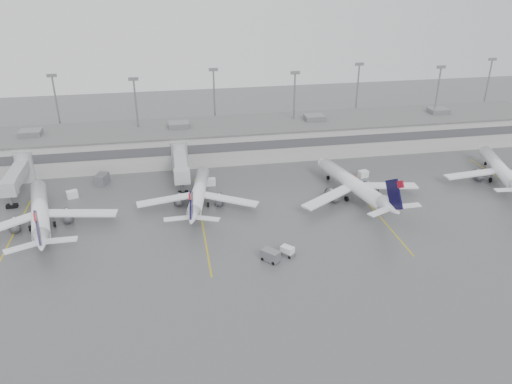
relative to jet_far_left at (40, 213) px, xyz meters
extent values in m
plane|color=#4C4C4E|center=(47.62, -26.12, -3.15)|extent=(260.00, 260.00, 0.00)
cube|color=#A1A19C|center=(47.62, 31.88, 0.85)|extent=(150.00, 16.00, 8.00)
cube|color=#47474C|center=(47.62, 23.83, 1.85)|extent=(150.00, 0.15, 2.20)
cube|color=#606060|center=(47.62, 31.88, 4.90)|extent=(152.00, 17.00, 0.30)
cube|color=slate|center=(-7.38, 31.88, 5.65)|extent=(5.00, 4.00, 1.30)
cube|color=slate|center=(97.62, 31.88, 5.65)|extent=(5.00, 4.00, 1.30)
cylinder|color=gray|center=(-2.38, 41.38, 6.85)|extent=(0.44, 0.44, 20.00)
cube|color=slate|center=(-2.38, 41.38, 17.05)|extent=(2.40, 0.50, 0.80)
cylinder|color=gray|center=(17.62, 33.88, 6.85)|extent=(0.44, 0.44, 20.00)
cube|color=slate|center=(17.62, 33.88, 17.05)|extent=(2.40, 0.50, 0.80)
cylinder|color=gray|center=(37.62, 41.38, 6.85)|extent=(0.44, 0.44, 20.00)
cube|color=slate|center=(37.62, 41.38, 17.05)|extent=(2.40, 0.50, 0.80)
cylinder|color=gray|center=(57.62, 33.88, 6.85)|extent=(0.44, 0.44, 20.00)
cube|color=slate|center=(57.62, 33.88, 17.05)|extent=(2.40, 0.50, 0.80)
cylinder|color=gray|center=(77.62, 41.38, 6.85)|extent=(0.44, 0.44, 20.00)
cube|color=slate|center=(77.62, 41.38, 17.05)|extent=(2.40, 0.50, 0.80)
cylinder|color=gray|center=(97.62, 33.88, 6.85)|extent=(0.44, 0.44, 20.00)
cube|color=slate|center=(97.62, 33.88, 17.05)|extent=(2.40, 0.50, 0.80)
cylinder|color=gray|center=(117.62, 41.38, 6.85)|extent=(0.44, 0.44, 20.00)
cube|color=slate|center=(117.62, 41.38, 17.05)|extent=(2.40, 0.50, 0.80)
cylinder|color=#A3A5A8|center=(-7.88, 23.88, 0.35)|extent=(4.00, 4.00, 7.00)
cube|color=#A3A5A8|center=(-7.88, 17.38, 1.15)|extent=(2.80, 13.00, 2.60)
cube|color=#A3A5A8|center=(-7.88, 9.88, 1.15)|extent=(3.40, 2.40, 3.00)
cylinder|color=gray|center=(-7.88, 9.88, -1.75)|extent=(0.70, 0.70, 2.80)
cube|color=black|center=(-7.88, 9.88, -2.80)|extent=(2.20, 1.20, 0.70)
cylinder|color=#A3A5A8|center=(27.12, 23.88, 0.35)|extent=(4.00, 4.00, 7.00)
cube|color=#A3A5A8|center=(27.12, 17.38, 1.15)|extent=(2.80, 13.00, 2.60)
cube|color=#A3A5A8|center=(27.12, 9.88, 1.15)|extent=(3.40, 2.40, 3.00)
cylinder|color=gray|center=(27.12, 9.88, -1.75)|extent=(0.70, 0.70, 2.80)
cube|color=black|center=(27.12, 9.88, -2.80)|extent=(2.20, 1.20, 0.70)
cube|color=gold|center=(-4.88, -2.12, -3.15)|extent=(0.25, 40.00, 0.01)
cube|color=gold|center=(30.12, -2.12, -3.15)|extent=(0.25, 40.00, 0.01)
cube|color=gold|center=(65.12, -2.12, -3.15)|extent=(0.25, 40.00, 0.01)
cylinder|color=white|center=(-0.33, 1.48, -0.06)|extent=(7.89, 22.80, 3.09)
cone|color=white|center=(-3.07, 13.95, -0.06)|extent=(3.64, 3.48, 3.09)
cone|color=white|center=(2.62, -11.90, 0.35)|extent=(4.12, 5.69, 3.09)
cube|color=white|center=(7.34, 0.21, -0.89)|extent=(13.59, 3.97, 0.36)
cube|color=black|center=(2.73, -12.41, 3.34)|extent=(1.55, 5.73, 6.74)
cube|color=maroon|center=(3.02, -13.71, 6.02)|extent=(0.75, 2.10, 1.96)
cylinder|color=black|center=(-2.32, 10.53, -2.69)|extent=(0.55, 0.98, 0.93)
cylinder|color=black|center=(-2.00, -1.00, -2.59)|extent=(0.70, 1.21, 1.13)
cylinder|color=black|center=(2.23, -0.07, -2.59)|extent=(0.70, 1.21, 1.13)
cylinder|color=white|center=(30.31, 5.19, -0.39)|extent=(6.24, 20.41, 2.76)
cone|color=white|center=(32.30, 16.43, -0.39)|extent=(3.17, 3.02, 2.76)
cone|color=white|center=(28.19, -6.86, -0.03)|extent=(3.52, 5.01, 2.76)
cube|color=white|center=(23.52, 3.78, -1.13)|extent=(12.18, 4.03, 0.32)
cube|color=white|center=(36.21, 1.54, -1.13)|extent=(11.68, 7.73, 0.32)
cube|color=black|center=(28.11, -7.31, 2.64)|extent=(1.17, 5.15, 6.02)
cube|color=maroon|center=(27.90, -8.49, 5.03)|extent=(0.60, 1.88, 1.75)
cylinder|color=black|center=(31.75, 13.35, -2.74)|extent=(0.46, 0.87, 0.83)
cylinder|color=black|center=(28.09, 3.72, -2.65)|extent=(0.58, 1.07, 1.01)
cylinder|color=black|center=(31.90, 3.04, -2.65)|extent=(0.58, 1.07, 1.01)
cylinder|color=white|center=(62.58, 2.90, -0.07)|extent=(8.00, 22.72, 3.08)
cone|color=white|center=(59.77, 15.32, -0.07)|extent=(3.64, 3.49, 3.08)
cone|color=white|center=(65.60, -10.42, 0.34)|extent=(4.14, 5.69, 3.08)
cube|color=white|center=(56.21, -1.49, -0.89)|extent=(12.84, 9.13, 0.36)
cube|color=white|center=(70.23, 1.69, -0.89)|extent=(13.54, 3.88, 0.36)
cube|color=black|center=(65.72, -10.92, 3.32)|extent=(1.58, 5.71, 6.72)
cube|color=maroon|center=(66.01, -12.23, 5.99)|extent=(0.76, 2.09, 1.95)
cylinder|color=black|center=(60.54, 11.92, -2.69)|extent=(0.56, 0.98, 0.92)
cylinder|color=black|center=(60.93, 0.42, -2.59)|extent=(0.70, 1.20, 1.13)
cylinder|color=black|center=(65.14, 1.37, -2.59)|extent=(0.70, 1.20, 1.13)
cylinder|color=white|center=(99.15, 5.15, -0.28)|extent=(8.76, 21.01, 2.87)
cone|color=white|center=(102.53, 16.53, -0.28)|extent=(3.52, 3.39, 2.87)
cube|color=white|center=(91.96, 4.49, -1.05)|extent=(12.51, 2.80, 0.34)
cylinder|color=black|center=(101.60, 13.41, -2.72)|extent=(0.57, 0.92, 0.86)
cylinder|color=black|center=(96.68, 3.88, -2.63)|extent=(0.71, 1.13, 1.05)
cylinder|color=black|center=(100.53, 2.74, -2.63)|extent=(0.71, 1.13, 1.05)
cube|color=white|center=(43.68, -17.83, -2.32)|extent=(2.53, 2.57, 1.67)
cube|color=slate|center=(43.68, -17.83, -2.83)|extent=(2.91, 2.97, 0.65)
cylinder|color=black|center=(42.51, -17.65, -2.89)|extent=(0.50, 0.52, 0.52)
cylinder|color=black|center=(43.59, -16.64, -2.89)|extent=(0.50, 0.52, 0.52)
cylinder|color=black|center=(43.77, -19.01, -2.89)|extent=(0.50, 0.52, 0.52)
cylinder|color=black|center=(44.85, -18.00, -2.89)|extent=(0.50, 0.52, 0.52)
cube|color=slate|center=(40.48, -19.03, -2.10)|extent=(3.40, 3.47, 1.88)
cylinder|color=black|center=(39.16, -18.74, -2.84)|extent=(0.60, 0.62, 0.62)
cylinder|color=black|center=(41.80, -19.31, -2.84)|extent=(0.60, 0.62, 0.62)
cube|color=white|center=(3.70, 12.49, -2.35)|extent=(2.63, 2.19, 1.60)
cube|color=white|center=(33.44, 13.71, -2.36)|extent=(2.28, 1.56, 1.59)
cube|color=white|center=(69.04, 11.84, -2.37)|extent=(2.51, 1.98, 1.57)
cube|color=slate|center=(9.30, 18.71, -2.00)|extent=(3.34, 4.22, 2.30)
cone|color=#F04305|center=(-1.35, 5.76, -2.80)|extent=(0.44, 0.44, 0.70)
cone|color=#F04305|center=(29.97, 7.57, -2.79)|extent=(0.46, 0.46, 0.73)
cone|color=#F04305|center=(67.29, 11.88, -2.79)|extent=(0.46, 0.46, 0.73)
cone|color=#F04305|center=(103.61, 11.83, -2.81)|extent=(0.43, 0.43, 0.68)
camera|label=1|loc=(25.26, -89.02, 43.76)|focal=35.00mm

